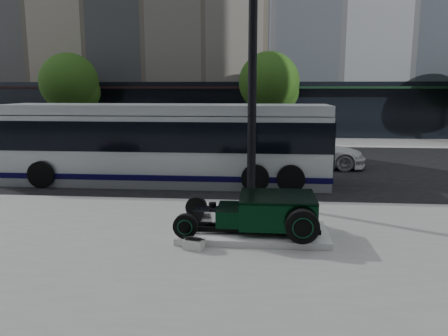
# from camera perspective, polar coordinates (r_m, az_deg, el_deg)

# --- Properties ---
(ground) EXTENTS (120.00, 120.00, 0.00)m
(ground) POSITION_cam_1_polar(r_m,az_deg,el_deg) (15.41, 2.53, -2.78)
(ground) COLOR black
(ground) RESTS_ON ground
(sidewalk_far) EXTENTS (70.00, 4.00, 0.12)m
(sidewalk_far) POSITION_cam_1_polar(r_m,az_deg,el_deg) (29.20, 3.78, 3.50)
(sidewalk_far) COLOR gray
(sidewalk_far) RESTS_ON ground
(street_trees) EXTENTS (29.80, 3.80, 5.70)m
(street_trees) POSITION_cam_1_polar(r_m,az_deg,el_deg) (28.08, 6.20, 10.78)
(street_trees) COLOR black
(street_trees) RESTS_ON sidewalk_far
(display_plinth) EXTENTS (3.40, 1.80, 0.15)m
(display_plinth) POSITION_cam_1_polar(r_m,az_deg,el_deg) (10.30, 3.81, -8.30)
(display_plinth) COLOR silver
(display_plinth) RESTS_ON sidewalk_near
(hot_rod) EXTENTS (3.22, 2.00, 0.81)m
(hot_rod) POSITION_cam_1_polar(r_m,az_deg,el_deg) (10.15, 5.73, -5.64)
(hot_rod) COLOR black
(hot_rod) RESTS_ON display_plinth
(info_plaque) EXTENTS (0.46, 0.39, 0.31)m
(info_plaque) POSITION_cam_1_polar(r_m,az_deg,el_deg) (9.42, -3.97, -9.77)
(info_plaque) COLOR silver
(info_plaque) RESTS_ON sidewalk_near
(lamppost) EXTENTS (0.46, 0.46, 8.39)m
(lamppost) POSITION_cam_1_polar(r_m,az_deg,el_deg) (12.81, 3.73, 12.60)
(lamppost) COLOR black
(lamppost) RESTS_ON sidewalk_near
(transit_bus) EXTENTS (12.12, 2.88, 2.92)m
(transit_bus) POSITION_cam_1_polar(r_m,az_deg,el_deg) (16.44, -7.67, 3.22)
(transit_bus) COLOR #B2B8BC
(transit_bus) RESTS_ON ground
(white_sedan) EXTENTS (5.20, 2.59, 1.45)m
(white_sedan) POSITION_cam_1_polar(r_m,az_deg,el_deg) (20.09, 10.91, 2.20)
(white_sedan) COLOR silver
(white_sedan) RESTS_ON ground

